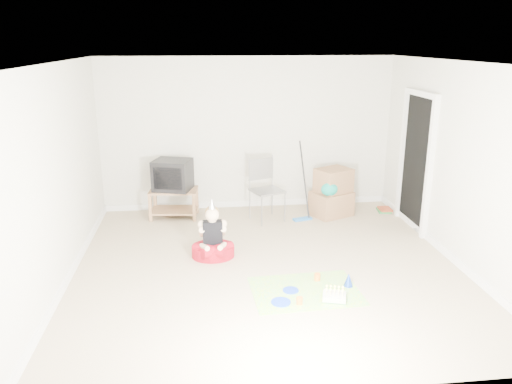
{
  "coord_description": "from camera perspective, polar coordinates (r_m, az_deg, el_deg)",
  "views": [
    {
      "loc": [
        -0.83,
        -5.94,
        2.85
      ],
      "look_at": [
        -0.1,
        0.4,
        0.9
      ],
      "focal_mm": 35.0,
      "sensor_mm": 36.0,
      "label": 1
    }
  ],
  "objects": [
    {
      "name": "blue_plate_far",
      "position": [
        5.78,
        2.86,
        -12.45
      ],
      "size": [
        0.28,
        0.28,
        0.01
      ],
      "primitive_type": "cylinder",
      "rotation": [
        0.0,
        0.0,
        0.3
      ],
      "color": "blue",
      "rests_on": "party_mat"
    },
    {
      "name": "crt_tv",
      "position": [
        8.28,
        -9.5,
        1.95
      ],
      "size": [
        0.7,
        0.63,
        0.5
      ],
      "primitive_type": "cube",
      "rotation": [
        0.0,
        0.0,
        -0.3
      ],
      "color": "black",
      "rests_on": "tv_stand"
    },
    {
      "name": "cardboard_boxes",
      "position": [
        8.46,
        8.69,
        -0.15
      ],
      "size": [
        0.77,
        0.72,
        0.8
      ],
      "color": "#906745",
      "rests_on": "ground"
    },
    {
      "name": "seated_woman",
      "position": [
        6.86,
        -4.94,
        -5.93
      ],
      "size": [
        0.59,
        0.59,
        0.84
      ],
      "color": "maroon",
      "rests_on": "ground"
    },
    {
      "name": "blue_plate_near",
      "position": [
        6.03,
        3.99,
        -11.14
      ],
      "size": [
        0.24,
        0.24,
        0.01
      ],
      "primitive_type": "cylinder",
      "rotation": [
        0.0,
        0.0,
        0.33
      ],
      "color": "blue",
      "rests_on": "party_mat"
    },
    {
      "name": "tv_stand",
      "position": [
        8.41,
        -9.36,
        -1.0
      ],
      "size": [
        0.82,
        0.56,
        0.48
      ],
      "color": "#916541",
      "rests_on": "ground"
    },
    {
      "name": "book_pile",
      "position": [
        8.93,
        14.51,
        -1.97
      ],
      "size": [
        0.25,
        0.3,
        0.06
      ],
      "color": "#277534",
      "rests_on": "ground"
    },
    {
      "name": "doorway_recess",
      "position": [
        8.08,
        17.85,
        3.11
      ],
      "size": [
        0.02,
        0.9,
        2.05
      ],
      "primitive_type": "cube",
      "color": "black",
      "rests_on": "ground"
    },
    {
      "name": "party_mat",
      "position": [
        6.05,
        5.65,
        -11.17
      ],
      "size": [
        1.31,
        0.98,
        0.01
      ],
      "primitive_type": "cube",
      "rotation": [
        0.0,
        0.0,
        0.05
      ],
      "color": "#FA348E",
      "rests_on": "ground"
    },
    {
      "name": "orange_cup_far",
      "position": [
        5.75,
        4.99,
        -12.26
      ],
      "size": [
        0.08,
        0.08,
        0.08
      ],
      "primitive_type": "cylinder",
      "rotation": [
        0.0,
        0.0,
        0.22
      ],
      "color": "orange",
      "rests_on": "party_mat"
    },
    {
      "name": "birthday_cake",
      "position": [
        5.88,
        8.93,
        -11.79
      ],
      "size": [
        0.31,
        0.27,
        0.13
      ],
      "color": "silver",
      "rests_on": "party_mat"
    },
    {
      "name": "blue_party_hat",
      "position": [
        6.18,
        10.53,
        -9.82
      ],
      "size": [
        0.12,
        0.12,
        0.17
      ],
      "primitive_type": "cone",
      "rotation": [
        0.0,
        0.0,
        -0.03
      ],
      "color": "#1A42BA",
      "rests_on": "party_mat"
    },
    {
      "name": "ground",
      "position": [
        6.64,
        1.27,
        -8.43
      ],
      "size": [
        5.0,
        5.0,
        0.0
      ],
      "primitive_type": "plane",
      "color": "tan",
      "rests_on": "ground"
    },
    {
      "name": "orange_cup_near",
      "position": [
        6.29,
        7.02,
        -9.61
      ],
      "size": [
        0.08,
        0.08,
        0.09
      ],
      "primitive_type": "cylinder",
      "rotation": [
        0.0,
        0.0,
        0.12
      ],
      "color": "orange",
      "rests_on": "party_mat"
    },
    {
      "name": "floor_mop",
      "position": [
        8.2,
        5.37,
        -1.49
      ],
      "size": [
        0.33,
        0.41,
        1.26
      ],
      "color": "#256BB9",
      "rests_on": "ground"
    },
    {
      "name": "folding_chair",
      "position": [
        8.09,
        1.29,
        0.15
      ],
      "size": [
        0.6,
        0.59,
        1.04
      ],
      "color": "gray",
      "rests_on": "ground"
    }
  ]
}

